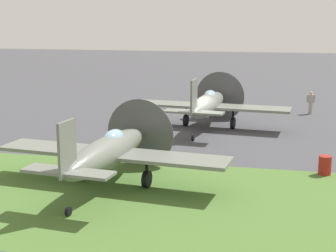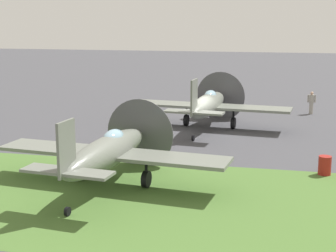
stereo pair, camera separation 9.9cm
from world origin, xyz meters
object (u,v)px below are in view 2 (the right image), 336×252
Objects in this scene: ground_crew_chief at (311,102)px; fuel_drum at (325,165)px; airplane_wingman at (109,151)px; airplane_lead at (208,104)px.

ground_crew_chief reaches higher than fuel_drum.
airplane_wingman is 21.90m from ground_crew_chief.
airplane_wingman is (-2.55, -12.87, -0.04)m from airplane_lead.
fuel_drum is (6.80, -9.10, -1.17)m from airplane_lead.
airplane_lead is 1.02× the size of airplane_wingman.
airplane_lead reaches higher than ground_crew_chief.
airplane_lead is 9.80m from ground_crew_chief.
ground_crew_chief is at bearing 50.14° from airplane_lead.
fuel_drum is (-0.18, -15.93, -0.46)m from ground_crew_chief.
airplane_wingman is at bearing 66.22° from ground_crew_chief.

